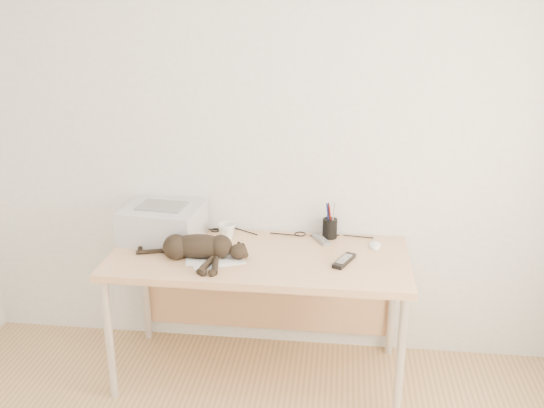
# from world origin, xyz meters

# --- Properties ---
(wall_back) EXTENTS (3.50, 0.00, 3.50)m
(wall_back) POSITION_xyz_m (0.00, 1.75, 1.30)
(wall_back) COLOR white
(wall_back) RESTS_ON floor
(desk) EXTENTS (1.60, 0.70, 0.74)m
(desk) POSITION_xyz_m (0.00, 1.48, 0.61)
(desk) COLOR tan
(desk) RESTS_ON floor
(printer) EXTENTS (0.46, 0.40, 0.20)m
(printer) POSITION_xyz_m (-0.57, 1.56, 0.84)
(printer) COLOR #B9B9BE
(printer) RESTS_ON desk
(papers) EXTENTS (0.35, 0.29, 0.01)m
(papers) POSITION_xyz_m (-0.22, 1.31, 0.74)
(papers) COLOR white
(papers) RESTS_ON desk
(cat) EXTENTS (0.61, 0.28, 0.14)m
(cat) POSITION_xyz_m (-0.32, 1.31, 0.80)
(cat) COLOR black
(cat) RESTS_ON desk
(mug) EXTENTS (0.14, 0.14, 0.09)m
(mug) POSITION_xyz_m (-0.21, 1.59, 0.79)
(mug) COLOR white
(mug) RESTS_ON desk
(pen_cup) EXTENTS (0.08, 0.08, 0.21)m
(pen_cup) POSITION_xyz_m (0.37, 1.68, 0.80)
(pen_cup) COLOR black
(pen_cup) RESTS_ON desk
(remote_grey) EXTENTS (0.11, 0.16, 0.02)m
(remote_grey) POSITION_xyz_m (0.32, 1.62, 0.75)
(remote_grey) COLOR slate
(remote_grey) RESTS_ON desk
(remote_black) EXTENTS (0.12, 0.20, 0.02)m
(remote_black) POSITION_xyz_m (0.45, 1.35, 0.75)
(remote_black) COLOR black
(remote_black) RESTS_ON desk
(mouse) EXTENTS (0.07, 0.12, 0.04)m
(mouse) POSITION_xyz_m (0.62, 1.58, 0.76)
(mouse) COLOR white
(mouse) RESTS_ON desk
(cable_tangle) EXTENTS (1.36, 0.07, 0.01)m
(cable_tangle) POSITION_xyz_m (0.00, 1.70, 0.75)
(cable_tangle) COLOR black
(cable_tangle) RESTS_ON desk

